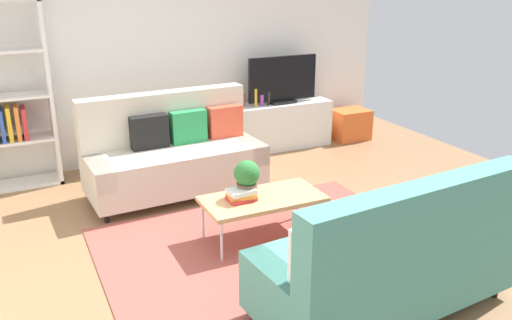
# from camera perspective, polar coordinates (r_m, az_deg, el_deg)

# --- Properties ---
(ground_plane) EXTENTS (7.68, 7.68, 0.00)m
(ground_plane) POSITION_cam_1_polar(r_m,az_deg,el_deg) (4.94, -0.48, -9.15)
(ground_plane) COLOR #936B47
(wall_far) EXTENTS (6.40, 0.12, 2.90)m
(wall_far) POSITION_cam_1_polar(r_m,az_deg,el_deg) (7.03, -10.40, 11.71)
(wall_far) COLOR white
(wall_far) RESTS_ON ground_plane
(area_rug) EXTENTS (2.90, 2.20, 0.01)m
(area_rug) POSITION_cam_1_polar(r_m,az_deg,el_deg) (4.90, 1.19, -9.33)
(area_rug) COLOR #9E4C42
(area_rug) RESTS_ON ground_plane
(couch_beige) EXTENTS (1.94, 0.93, 1.10)m
(couch_beige) POSITION_cam_1_polar(r_m,az_deg,el_deg) (6.00, -8.68, 0.64)
(couch_beige) COLOR beige
(couch_beige) RESTS_ON ground_plane
(couch_green) EXTENTS (1.96, 1.00, 1.10)m
(couch_green) POSITION_cam_1_polar(r_m,az_deg,el_deg) (3.96, 13.84, -10.19)
(couch_green) COLOR teal
(couch_green) RESTS_ON ground_plane
(coffee_table) EXTENTS (1.10, 0.56, 0.42)m
(coffee_table) POSITION_cam_1_polar(r_m,az_deg,el_deg) (4.91, 0.70, -4.24)
(coffee_table) COLOR tan
(coffee_table) RESTS_ON ground_plane
(tv_console) EXTENTS (1.40, 0.44, 0.64)m
(tv_console) POSITION_cam_1_polar(r_m,az_deg,el_deg) (7.54, 2.68, 3.73)
(tv_console) COLOR silver
(tv_console) RESTS_ON ground_plane
(tv) EXTENTS (1.00, 0.20, 0.64)m
(tv) POSITION_cam_1_polar(r_m,az_deg,el_deg) (7.37, 2.83, 8.42)
(tv) COLOR black
(tv) RESTS_ON tv_console
(storage_trunk) EXTENTS (0.52, 0.40, 0.44)m
(storage_trunk) POSITION_cam_1_polar(r_m,az_deg,el_deg) (8.04, 9.95, 3.74)
(storage_trunk) COLOR orange
(storage_trunk) RESTS_ON ground_plane
(potted_plant) EXTENTS (0.24, 0.24, 0.35)m
(potted_plant) POSITION_cam_1_polar(r_m,az_deg,el_deg) (4.83, -0.97, -1.88)
(potted_plant) COLOR brown
(potted_plant) RESTS_ON coffee_table
(table_book_0) EXTENTS (0.25, 0.20, 0.03)m
(table_book_0) POSITION_cam_1_polar(r_m,az_deg,el_deg) (4.82, -1.57, -4.11)
(table_book_0) COLOR red
(table_book_0) RESTS_ON coffee_table
(table_book_1) EXTENTS (0.26, 0.20, 0.03)m
(table_book_1) POSITION_cam_1_polar(r_m,az_deg,el_deg) (4.81, -1.57, -3.73)
(table_book_1) COLOR orange
(table_book_1) RESTS_ON table_book_0
(table_book_2) EXTENTS (0.25, 0.20, 0.04)m
(table_book_2) POSITION_cam_1_polar(r_m,az_deg,el_deg) (4.80, -1.57, -3.33)
(table_book_2) COLOR silver
(table_book_2) RESTS_ON table_book_1
(vase_0) EXTENTS (0.11, 0.11, 0.18)m
(vase_0) POSITION_cam_1_polar(r_m,az_deg,el_deg) (7.23, -1.55, 6.44)
(vase_0) COLOR #B24C4C
(vase_0) RESTS_ON tv_console
(bottle_0) EXTENTS (0.04, 0.04, 0.24)m
(bottle_0) POSITION_cam_1_polar(r_m,az_deg,el_deg) (7.21, -0.03, 6.63)
(bottle_0) COLOR gold
(bottle_0) RESTS_ON tv_console
(bottle_1) EXTENTS (0.06, 0.06, 0.15)m
(bottle_1) POSITION_cam_1_polar(r_m,az_deg,el_deg) (7.26, 0.62, 6.36)
(bottle_1) COLOR purple
(bottle_1) RESTS_ON tv_console
(bottle_2) EXTENTS (0.04, 0.04, 0.19)m
(bottle_2) POSITION_cam_1_polar(r_m,az_deg,el_deg) (7.30, 1.37, 6.57)
(bottle_2) COLOR #262626
(bottle_2) RESTS_ON tv_console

